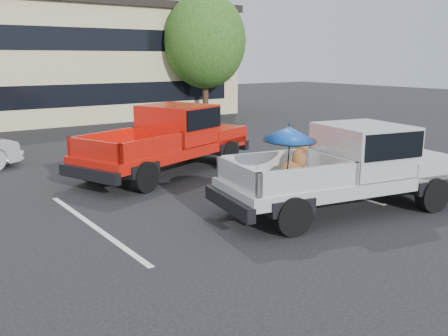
# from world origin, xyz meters

# --- Properties ---
(ground) EXTENTS (90.00, 90.00, 0.00)m
(ground) POSITION_xyz_m (0.00, 0.00, 0.00)
(ground) COLOR black
(ground) RESTS_ON ground
(stripe_left) EXTENTS (0.12, 5.00, 0.01)m
(stripe_left) POSITION_xyz_m (-3.00, 2.00, 0.00)
(stripe_left) COLOR silver
(stripe_left) RESTS_ON ground
(stripe_right) EXTENTS (0.12, 5.00, 0.01)m
(stripe_right) POSITION_xyz_m (3.00, 2.00, 0.00)
(stripe_right) COLOR silver
(stripe_right) RESTS_ON ground
(motel_building) EXTENTS (20.40, 8.40, 6.30)m
(motel_building) POSITION_xyz_m (2.00, 20.99, 3.21)
(motel_building) COLOR #C9B386
(motel_building) RESTS_ON ground
(tree_right) EXTENTS (4.46, 4.46, 6.78)m
(tree_right) POSITION_xyz_m (9.00, 16.00, 4.21)
(tree_right) COLOR #332114
(tree_right) RESTS_ON ground
(tree_back) EXTENTS (4.68, 4.68, 7.11)m
(tree_back) POSITION_xyz_m (6.00, 24.00, 4.41)
(tree_back) COLOR #332114
(tree_back) RESTS_ON ground
(silver_pickup) EXTENTS (5.96, 3.00, 2.06)m
(silver_pickup) POSITION_xyz_m (2.17, -0.21, 1.05)
(silver_pickup) COLOR black
(silver_pickup) RESTS_ON ground
(red_pickup) EXTENTS (6.26, 3.93, 1.95)m
(red_pickup) POSITION_xyz_m (0.88, 5.44, 1.07)
(red_pickup) COLOR black
(red_pickup) RESTS_ON ground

